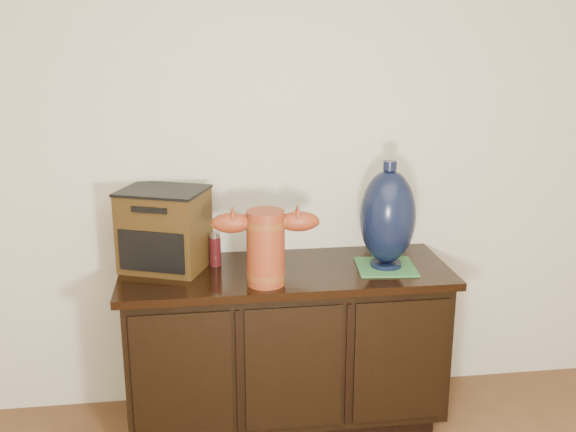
{
  "coord_description": "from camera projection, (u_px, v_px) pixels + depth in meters",
  "views": [
    {
      "loc": [
        -0.38,
        -0.56,
        1.79
      ],
      "look_at": [
        0.0,
        2.18,
        1.01
      ],
      "focal_mm": 42.0,
      "sensor_mm": 36.0,
      "label": 1
    }
  ],
  "objects": [
    {
      "name": "terracotta_vessel",
      "position": [
        266.0,
        243.0,
        2.77
      ],
      "size": [
        0.45,
        0.17,
        0.32
      ],
      "rotation": [
        0.0,
        0.0,
        -0.05
      ],
      "color": "maroon",
      "rests_on": "sideboard"
    },
    {
      "name": "tv_radio",
      "position": [
        164.0,
        229.0,
        2.96
      ],
      "size": [
        0.44,
        0.4,
        0.36
      ],
      "rotation": [
        0.0,
        0.0,
        -0.38
      ],
      "color": "#39260E",
      "rests_on": "sideboard"
    },
    {
      "name": "lamp_base",
      "position": [
        388.0,
        217.0,
        2.94
      ],
      "size": [
        0.27,
        0.27,
        0.48
      ],
      "rotation": [
        0.0,
        0.0,
        -0.1
      ],
      "color": "black",
      "rests_on": "green_mat"
    },
    {
      "name": "spray_can",
      "position": [
        215.0,
        249.0,
        3.02
      ],
      "size": [
        0.05,
        0.05,
        0.15
      ],
      "color": "#5A0F14",
      "rests_on": "sideboard"
    },
    {
      "name": "green_mat",
      "position": [
        386.0,
        267.0,
        3.01
      ],
      "size": [
        0.28,
        0.28,
        0.01
      ],
      "primitive_type": "cube",
      "rotation": [
        0.0,
        0.0,
        -0.1
      ],
      "color": "#306C37",
      "rests_on": "sideboard"
    },
    {
      "name": "sideboard",
      "position": [
        286.0,
        345.0,
        3.09
      ],
      "size": [
        1.46,
        0.56,
        0.75
      ],
      "color": "black",
      "rests_on": "ground"
    }
  ]
}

